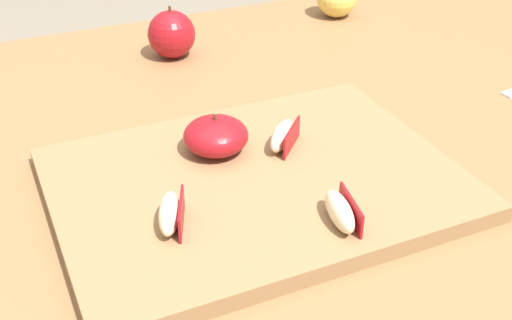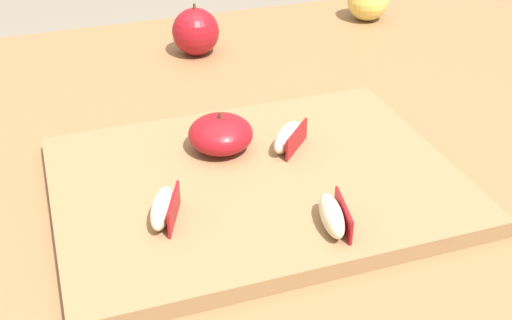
{
  "view_description": "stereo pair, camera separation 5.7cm",
  "coord_description": "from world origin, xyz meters",
  "px_view_note": "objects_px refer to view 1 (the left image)",
  "views": [
    {
      "loc": [
        -0.27,
        -0.62,
        1.14
      ],
      "look_at": [
        -0.03,
        -0.08,
        0.77
      ],
      "focal_mm": 46.47,
      "sensor_mm": 36.0,
      "label": 1
    },
    {
      "loc": [
        -0.22,
        -0.64,
        1.14
      ],
      "look_at": [
        -0.03,
        -0.08,
        0.77
      ],
      "focal_mm": 46.47,
      "sensor_mm": 36.0,
      "label": 2
    }
  ],
  "objects_px": {
    "cutting_board": "(256,183)",
    "apple_wedge_right": "(171,213)",
    "apple_half_skin_up": "(216,136)",
    "apple_wedge_middle": "(341,211)",
    "apple_wedge_near_knife": "(283,136)",
    "whole_apple_red_delicious": "(172,34)"
  },
  "relations": [
    {
      "from": "apple_half_skin_up",
      "to": "apple_wedge_middle",
      "type": "xyz_separation_m",
      "value": [
        0.06,
        -0.17,
        -0.01
      ]
    },
    {
      "from": "cutting_board",
      "to": "apple_half_skin_up",
      "type": "xyz_separation_m",
      "value": [
        -0.02,
        0.06,
        0.03
      ]
    },
    {
      "from": "cutting_board",
      "to": "apple_half_skin_up",
      "type": "distance_m",
      "value": 0.07
    },
    {
      "from": "apple_wedge_near_knife",
      "to": "whole_apple_red_delicious",
      "type": "distance_m",
      "value": 0.34
    },
    {
      "from": "apple_wedge_right",
      "to": "apple_wedge_middle",
      "type": "relative_size",
      "value": 1.01
    },
    {
      "from": "cutting_board",
      "to": "apple_wedge_near_knife",
      "type": "height_order",
      "value": "apple_wedge_near_knife"
    },
    {
      "from": "apple_wedge_near_knife",
      "to": "apple_wedge_middle",
      "type": "distance_m",
      "value": 0.15
    },
    {
      "from": "apple_half_skin_up",
      "to": "apple_wedge_middle",
      "type": "relative_size",
      "value": 1.13
    },
    {
      "from": "apple_wedge_right",
      "to": "apple_wedge_near_knife",
      "type": "relative_size",
      "value": 1.09
    },
    {
      "from": "cutting_board",
      "to": "apple_half_skin_up",
      "type": "bearing_deg",
      "value": 106.87
    },
    {
      "from": "apple_wedge_middle",
      "to": "apple_wedge_near_knife",
      "type": "bearing_deg",
      "value": 84.83
    },
    {
      "from": "cutting_board",
      "to": "apple_wedge_right",
      "type": "xyz_separation_m",
      "value": [
        -0.11,
        -0.04,
        0.02
      ]
    },
    {
      "from": "apple_half_skin_up",
      "to": "whole_apple_red_delicious",
      "type": "bearing_deg",
      "value": 80.54
    },
    {
      "from": "apple_half_skin_up",
      "to": "apple_wedge_near_knife",
      "type": "height_order",
      "value": "apple_half_skin_up"
    },
    {
      "from": "apple_half_skin_up",
      "to": "apple_wedge_near_knife",
      "type": "xyz_separation_m",
      "value": [
        0.07,
        -0.02,
        -0.01
      ]
    },
    {
      "from": "apple_wedge_right",
      "to": "apple_wedge_middle",
      "type": "height_order",
      "value": "same"
    },
    {
      "from": "apple_wedge_middle",
      "to": "whole_apple_red_delicious",
      "type": "height_order",
      "value": "whole_apple_red_delicious"
    },
    {
      "from": "apple_wedge_near_knife",
      "to": "cutting_board",
      "type": "bearing_deg",
      "value": -140.72
    },
    {
      "from": "cutting_board",
      "to": "apple_wedge_right",
      "type": "height_order",
      "value": "apple_wedge_right"
    },
    {
      "from": "apple_half_skin_up",
      "to": "apple_wedge_middle",
      "type": "distance_m",
      "value": 0.18
    },
    {
      "from": "apple_wedge_middle",
      "to": "apple_wedge_right",
      "type": "bearing_deg",
      "value": 156.92
    },
    {
      "from": "apple_half_skin_up",
      "to": "apple_wedge_near_knife",
      "type": "relative_size",
      "value": 1.23
    }
  ]
}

